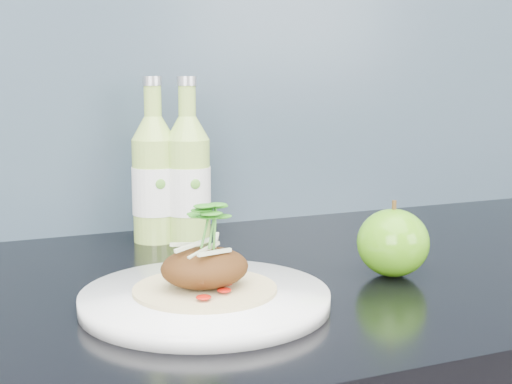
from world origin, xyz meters
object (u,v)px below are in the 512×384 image
dinner_plate (205,299)px  cider_bottle_left (154,180)px  green_apple (393,243)px  cider_bottle_right (188,180)px

dinner_plate → cider_bottle_left: size_ratio=1.14×
green_apple → cider_bottle_right: bearing=121.4°
green_apple → cider_bottle_right: cider_bottle_right is taller
dinner_plate → cider_bottle_left: (0.03, 0.30, 0.08)m
green_apple → cider_bottle_left: cider_bottle_left is taller
cider_bottle_left → green_apple: bearing=-31.9°
cider_bottle_right → cider_bottle_left: bearing=159.3°
green_apple → cider_bottle_right: size_ratio=0.47×
dinner_plate → green_apple: (0.23, 0.02, 0.03)m
dinner_plate → green_apple: bearing=5.2°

